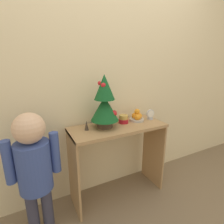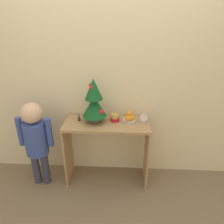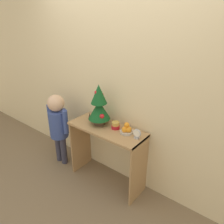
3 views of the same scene
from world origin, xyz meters
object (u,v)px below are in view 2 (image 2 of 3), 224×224
Objects in this scene: mini_tree at (94,101)px; fruit_bowl at (129,118)px; figurine at (79,117)px; desk_clock at (144,119)px; singing_bowl at (115,118)px; child_figure at (35,136)px.

mini_tree reaches higher than fruit_bowl.
mini_tree reaches higher than figurine.
figurine is at bearing 178.32° from desk_clock.
mini_tree is at bearing 179.23° from desk_clock.
fruit_bowl is 0.16m from desk_clock.
child_figure is at bearing -169.88° from singing_bowl.
child_figure is (-1.06, -0.15, -0.18)m from fruit_bowl.
singing_bowl is 0.41m from figurine.
fruit_bowl reaches higher than singing_bowl.
fruit_bowl reaches higher than desk_clock.
desk_clock is 0.73m from figurine.
singing_bowl is 0.33m from desk_clock.
figurine is (-0.18, 0.01, -0.21)m from mini_tree.
singing_bowl is 1.09× the size of figurine.
desk_clock is at bearing 5.76° from child_figure.
mini_tree is at bearing -172.63° from singing_bowl.
mini_tree is at bearing 11.06° from child_figure.
figurine is at bearing -178.97° from fruit_bowl.
fruit_bowl is 0.14× the size of child_figure.
desk_clock is (0.32, -0.04, 0.02)m from singing_bowl.
mini_tree is 4.46× the size of desk_clock.
singing_bowl is at bearing 178.27° from fruit_bowl.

